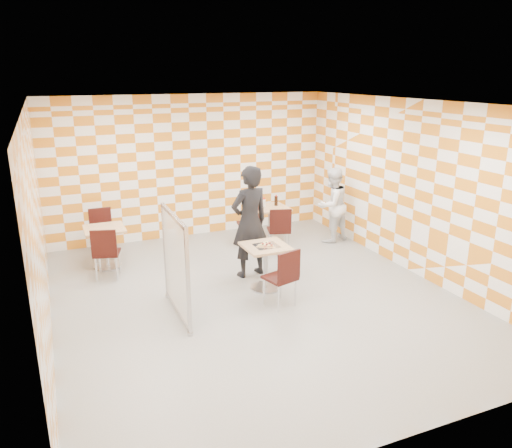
{
  "coord_description": "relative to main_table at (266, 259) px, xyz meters",
  "views": [
    {
      "loc": [
        -2.8,
        -6.66,
        3.42
      ],
      "look_at": [
        0.1,
        0.2,
        1.15
      ],
      "focal_mm": 35.0,
      "sensor_mm": 36.0,
      "label": 1
    }
  ],
  "objects": [
    {
      "name": "soda_bottle",
      "position": [
        1.22,
        2.21,
        0.34
      ],
      "size": [
        0.07,
        0.07,
        0.23
      ],
      "color": "black",
      "rests_on": "second_table"
    },
    {
      "name": "chair_second_front",
      "position": [
        0.93,
        1.42,
        0.04
      ],
      "size": [
        0.52,
        0.53,
        0.92
      ],
      "color": "black",
      "rests_on": "ground"
    },
    {
      "name": "sport_bottle",
      "position": [
        0.94,
        2.2,
        0.33
      ],
      "size": [
        0.06,
        0.06,
        0.2
      ],
      "color": "white",
      "rests_on": "second_table"
    },
    {
      "name": "man_white",
      "position": [
        2.26,
        1.69,
        0.27
      ],
      "size": [
        0.9,
        0.79,
        1.56
      ],
      "primitive_type": "imported",
      "rotation": [
        0.0,
        0.0,
        3.44
      ],
      "color": "white",
      "rests_on": "ground"
    },
    {
      "name": "empty_table",
      "position": [
        -2.28,
        2.0,
        0.0
      ],
      "size": [
        0.7,
        0.7,
        0.75
      ],
      "color": "#D8B274",
      "rests_on": "ground"
    },
    {
      "name": "chair_empty_near",
      "position": [
        -2.35,
        1.39,
        0.04
      ],
      "size": [
        0.52,
        0.53,
        0.92
      ],
      "color": "black",
      "rests_on": "ground"
    },
    {
      "name": "main_table",
      "position": [
        0.0,
        0.0,
        0.0
      ],
      "size": [
        0.7,
        0.7,
        0.75
      ],
      "color": "#D8B274",
      "rests_on": "ground"
    },
    {
      "name": "chair_empty_far",
      "position": [
        -2.27,
        2.67,
        0.04
      ],
      "size": [
        0.42,
        0.43,
        0.92
      ],
      "color": "black",
      "rests_on": "ground"
    },
    {
      "name": "room_shell",
      "position": [
        -0.29,
        0.29,
        0.99
      ],
      "size": [
        7.0,
        7.0,
        7.0
      ],
      "color": "gray",
      "rests_on": "ground"
    },
    {
      "name": "chair_second_side",
      "position": [
        0.65,
        2.11,
        0.04
      ],
      "size": [
        0.5,
        0.49,
        0.92
      ],
      "color": "black",
      "rests_on": "ground"
    },
    {
      "name": "man_dark",
      "position": [
        -0.02,
        0.64,
        0.46
      ],
      "size": [
        0.78,
        0.59,
        1.94
      ],
      "primitive_type": "imported",
      "rotation": [
        0.0,
        0.0,
        3.33
      ],
      "color": "black",
      "rests_on": "ground"
    },
    {
      "name": "partition",
      "position": [
        -1.57,
        -0.37,
        0.28
      ],
      "size": [
        0.08,
        1.38,
        1.55
      ],
      "color": "white",
      "rests_on": "ground"
    },
    {
      "name": "second_table",
      "position": [
        1.06,
        2.15,
        0.0
      ],
      "size": [
        0.7,
        0.7,
        0.75
      ],
      "color": "#D8B274",
      "rests_on": "ground"
    },
    {
      "name": "pizza_on_foil",
      "position": [
        -0.0,
        -0.02,
        0.26
      ],
      "size": [
        0.4,
        0.4,
        0.04
      ],
      "color": "silver",
      "rests_on": "main_table"
    },
    {
      "name": "chair_main_front",
      "position": [
        -0.03,
        -0.73,
        0.04
      ],
      "size": [
        0.52,
        0.53,
        0.92
      ],
      "color": "black",
      "rests_on": "ground"
    }
  ]
}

